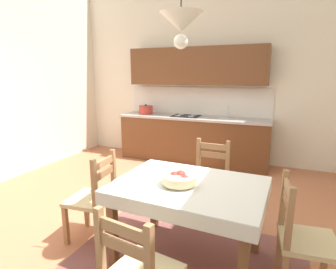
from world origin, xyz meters
TOP-DOWN VIEW (x-y plane):
  - ground_plane at (0.00, 0.00)m, footprint 5.84×6.10m
  - wall_back at (0.00, 2.81)m, footprint 5.84×0.12m
  - area_rug at (0.73, -0.53)m, footprint 2.10×1.60m
  - kitchen_cabinetry at (-0.12, 2.48)m, footprint 2.91×0.63m
  - dining_table at (0.73, -0.43)m, footprint 1.34×1.02m
  - dining_chair_window_side at (1.66, -0.44)m, footprint 0.46×0.46m
  - dining_chair_kitchen_side at (0.71, 0.42)m, footprint 0.43×0.43m
  - dining_chair_tv_side at (-0.27, -0.47)m, footprint 0.45×0.45m
  - fruit_bowl at (0.67, -0.50)m, footprint 0.30×0.30m
  - pendant_lamp at (0.68, -0.54)m, footprint 0.32×0.32m

SIDE VIEW (x-z plane):
  - ground_plane at x=0.00m, z-range -0.10..0.00m
  - area_rug at x=0.73m, z-range 0.00..0.01m
  - dining_chair_window_side at x=1.66m, z-range -0.02..0.91m
  - dining_chair_kitchen_side at x=0.71m, z-range -0.02..0.91m
  - dining_chair_tv_side at x=-0.27m, z-range -0.02..0.91m
  - dining_table at x=0.73m, z-range 0.24..1.00m
  - fruit_bowl at x=0.67m, z-range 0.75..0.87m
  - kitchen_cabinetry at x=-0.12m, z-range -0.24..1.96m
  - wall_back at x=0.00m, z-range 0.00..4.08m
  - pendant_lamp at x=0.68m, z-range 1.66..2.46m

